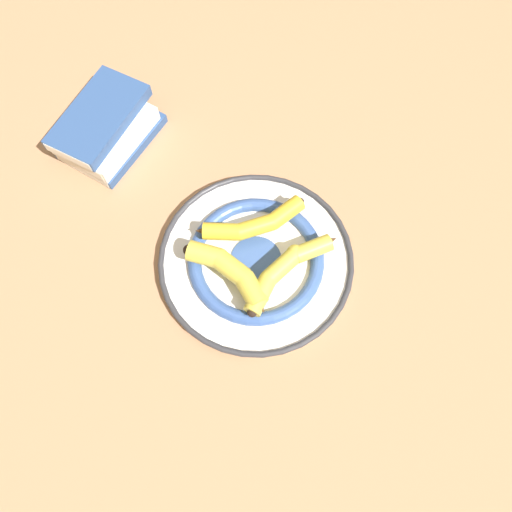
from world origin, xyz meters
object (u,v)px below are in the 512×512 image
at_px(banana_b, 286,268).
at_px(banana_a, 253,224).
at_px(decorative_bowl, 256,260).
at_px(banana_c, 230,272).
at_px(book_stack, 105,129).

bearing_deg(banana_b, banana_a, -98.55).
distance_m(decorative_bowl, banana_c, 0.07).
bearing_deg(decorative_bowl, banana_c, -66.02).
relative_size(decorative_bowl, banana_c, 2.18).
bearing_deg(banana_b, banana_c, -38.71).
height_order(banana_a, banana_c, banana_c).
height_order(banana_b, book_stack, book_stack).
distance_m(banana_b, book_stack, 0.45).
bearing_deg(book_stack, decorative_bowl, 74.65).
xyz_separation_m(banana_a, banana_b, (0.09, 0.03, 0.00)).
distance_m(banana_a, banana_b, 0.10).
bearing_deg(book_stack, banana_a, 80.68).
bearing_deg(decorative_bowl, banana_a, 171.17).
height_order(decorative_bowl, banana_b, banana_b).
bearing_deg(banana_a, banana_c, -130.93).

